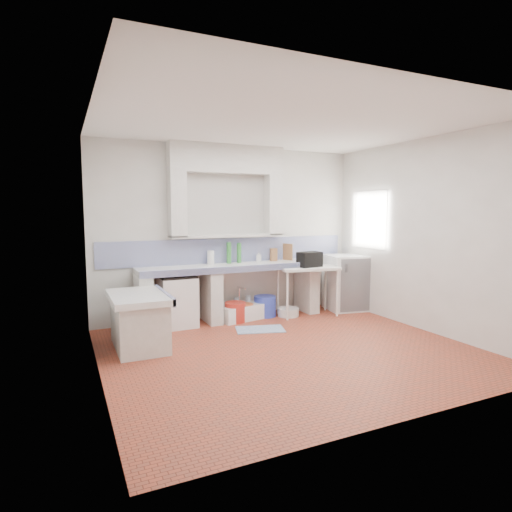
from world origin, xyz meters
name	(u,v)px	position (x,y,z in m)	size (l,w,h in m)	color
floor	(289,350)	(0.00, 0.00, 0.00)	(4.50, 4.50, 0.00)	#A13F28
ceiling	(291,123)	(0.00, 0.00, 2.80)	(4.50, 4.50, 0.00)	silver
wall_back	(231,232)	(0.00, 2.00, 1.40)	(4.50, 4.50, 0.00)	silver
wall_front	(413,255)	(0.00, -2.00, 1.40)	(4.50, 4.50, 0.00)	silver
wall_left	(96,246)	(-2.25, 0.00, 1.40)	(4.50, 4.50, 0.00)	silver
wall_right	(425,235)	(2.25, 0.00, 1.40)	(4.50, 4.50, 0.00)	silver
alcove_mass	(227,159)	(-0.10, 1.88, 2.58)	(1.90, 0.25, 0.45)	silver
window_frame	(378,220)	(2.42, 1.20, 1.60)	(0.35, 0.86, 1.06)	#3D2213
lace_valance	(372,197)	(2.28, 1.20, 1.98)	(0.01, 0.84, 0.24)	white
counter_slab	(232,267)	(-0.10, 1.70, 0.86)	(3.00, 0.60, 0.08)	white
counter_lip	(239,269)	(-0.10, 1.42, 0.86)	(3.00, 0.04, 0.10)	navy
counter_pier_left	(144,303)	(-1.50, 1.70, 0.41)	(0.20, 0.55, 0.82)	silver
counter_pier_mid	(211,296)	(-0.45, 1.70, 0.41)	(0.20, 0.55, 0.82)	silver
counter_pier_right	(306,288)	(1.30, 1.70, 0.41)	(0.20, 0.55, 0.82)	silver
peninsula_top	(138,297)	(-1.70, 0.90, 0.66)	(0.70, 1.10, 0.08)	white
peninsula_base	(139,324)	(-1.70, 0.90, 0.31)	(0.60, 1.00, 0.62)	silver
peninsula_lip	(164,295)	(-1.37, 0.90, 0.66)	(0.04, 1.10, 0.10)	navy
backsplash	(231,250)	(0.00, 1.99, 1.10)	(4.27, 0.03, 0.40)	navy
stove	(177,302)	(-1.01, 1.68, 0.38)	(0.53, 0.52, 0.76)	white
sink	(244,312)	(0.10, 1.71, 0.11)	(0.91, 0.49, 0.22)	white
side_table	(307,291)	(1.17, 1.45, 0.41)	(0.99, 0.55, 0.04)	white
fridge	(345,282)	(1.99, 1.52, 0.49)	(0.63, 0.63, 0.97)	white
bucket_red	(235,312)	(-0.11, 1.56, 0.16)	(0.34, 0.34, 0.31)	red
bucket_orange	(245,312)	(0.09, 1.60, 0.13)	(0.28, 0.28, 0.26)	#C95B27
bucket_blue	(265,306)	(0.48, 1.67, 0.17)	(0.36, 0.36, 0.34)	blue
basin_white	(288,312)	(0.83, 1.52, 0.07)	(0.35, 0.35, 0.14)	white
water_bottle_a	(236,307)	(0.03, 1.85, 0.16)	(0.08, 0.08, 0.32)	silver
water_bottle_b	(248,305)	(0.25, 1.85, 0.17)	(0.09, 0.09, 0.33)	silver
black_bag	(310,259)	(1.18, 1.42, 0.95)	(0.40, 0.23, 0.25)	black
green_bottle_a	(229,253)	(-0.10, 1.84, 1.07)	(0.08, 0.08, 0.35)	#307D32
green_bottle_b	(239,253)	(0.09, 1.85, 1.06)	(0.07, 0.07, 0.33)	#307D32
knife_block	(274,255)	(0.72, 1.84, 1.01)	(0.11, 0.09, 0.22)	#915F3A
cutting_board	(288,252)	(1.00, 1.85, 1.04)	(0.02, 0.21, 0.29)	#915F3A
paper_towel	(211,257)	(-0.40, 1.85, 1.01)	(0.11, 0.11, 0.22)	white
soap_bottle	(259,257)	(0.45, 1.85, 0.99)	(0.08, 0.08, 0.17)	white
rug	(260,329)	(0.05, 0.98, 0.01)	(0.71, 0.40, 0.01)	#3B5F91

